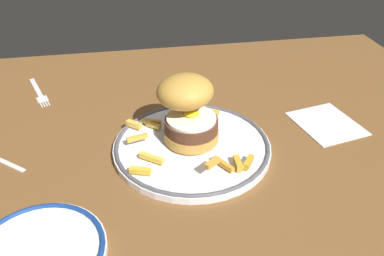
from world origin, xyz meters
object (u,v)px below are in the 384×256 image
burger (188,108)px  napkin (327,123)px  dinner_plate (192,146)px  fork (39,92)px  side_plate (37,254)px

burger → napkin: 28.61cm
dinner_plate → fork: (-29.75, 26.49, -0.66)cm
side_plate → napkin: (50.77, 23.29, -0.63)cm
burger → side_plate: burger is taller
dinner_plate → side_plate: size_ratio=1.56×
side_plate → fork: side_plate is taller
napkin → burger: bearing=-176.8°
fork → napkin: bearing=-21.8°
dinner_plate → side_plate: (-23.49, -19.60, -0.00)cm
dinner_plate → fork: dinner_plate is taller
side_plate → napkin: side_plate is taller
side_plate → dinner_plate: bearing=39.8°
fork → napkin: (57.03, -22.80, 0.02)cm
burger → side_plate: bearing=-136.8°
dinner_plate → side_plate: 30.60cm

